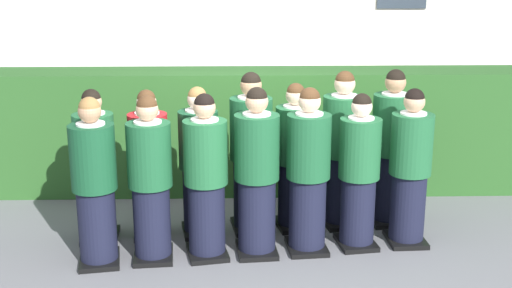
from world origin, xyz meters
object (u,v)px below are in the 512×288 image
Objects in this scene: student_rear_row_5 at (342,153)px; student_rear_row_6 at (392,151)px; student_front_row_2 at (206,180)px; student_rear_row_0 at (96,169)px; student_rear_row_2 at (199,165)px; student_front_row_5 at (359,175)px; student_front_row_1 at (150,183)px; student_in_red_blazer at (149,168)px; student_rear_row_3 at (251,156)px; student_front_row_4 at (308,175)px; student_rear_row_4 at (295,160)px; student_front_row_3 at (256,176)px; student_front_row_6 at (410,171)px; student_front_row_0 at (95,186)px.

student_rear_row_6 is (0.55, 0.04, 0.00)m from student_rear_row_5.
student_front_row_2 is at bearing -151.39° from student_rear_row_5.
student_rear_row_0 is 1.00× the size of student_rear_row_2.
student_front_row_5 is (1.53, 0.20, -0.02)m from student_front_row_2.
student_front_row_5 is at bearing -5.18° from student_rear_row_0.
student_front_row_2 is 1.54m from student_front_row_5.
student_in_red_blazer is (-0.09, 0.58, -0.03)m from student_front_row_1.
student_rear_row_3 is at bearing -173.96° from student_rear_row_6.
student_front_row_4 is 1.04× the size of student_rear_row_4.
student_front_row_3 is 0.98× the size of student_rear_row_3.
student_rear_row_0 is at bearing -172.46° from student_rear_row_5.
student_front_row_4 is 0.97× the size of student_rear_row_3.
student_rear_row_5 reaches higher than student_front_row_2.
student_rear_row_6 is at bearing 53.45° from student_front_row_5.
student_rear_row_4 reaches higher than student_rear_row_0.
student_front_row_5 is 1.18m from student_rear_row_3.
student_front_row_3 reaches higher than student_in_red_blazer.
student_in_red_blazer is 0.98× the size of student_rear_row_4.
student_front_row_3 reaches higher than student_rear_row_4.
student_rear_row_6 reaches higher than student_front_row_4.
student_rear_row_2 is 1.00× the size of student_rear_row_4.
student_front_row_6 is at bearing -14.04° from student_rear_row_3.
student_front_row_3 is at bearing -171.68° from student_front_row_5.
student_front_row_1 is 0.95× the size of student_rear_row_5.
student_front_row_4 is at bearing -45.09° from student_rear_row_3.
student_rear_row_6 reaches higher than student_rear_row_5.
student_front_row_5 is 0.79m from student_rear_row_6.
student_front_row_2 is at bearing -40.60° from student_in_red_blazer.
student_rear_row_3 reaches higher than student_front_row_1.
student_rear_row_0 is (-0.11, 0.59, -0.02)m from student_front_row_0.
student_front_row_2 is 1.04× the size of student_in_red_blazer.
student_front_row_4 reaches higher than student_rear_row_0.
student_front_row_3 is 1.05× the size of student_rear_row_4.
student_rear_row_5 reaches higher than student_rear_row_0.
student_front_row_4 reaches higher than student_front_row_1.
student_front_row_6 reaches higher than student_rear_row_0.
student_front_row_2 is 1.01m from student_front_row_4.
student_rear_row_6 reaches higher than student_rear_row_2.
student_in_red_blazer is at bearing -175.94° from student_rear_row_2.
student_front_row_4 is 1.07m from student_front_row_6.
student_front_row_5 is 0.79m from student_rear_row_4.
student_rear_row_5 is (2.61, 0.35, 0.06)m from student_rear_row_0.
student_rear_row_5 is (-0.61, 0.52, 0.04)m from student_front_row_6.
student_front_row_0 is 0.80m from student_in_red_blazer.
student_rear_row_5 is at bearing 37.74° from student_front_row_3.
student_front_row_3 is 0.52m from student_front_row_4.
student_rear_row_5 is (2.07, 0.26, 0.07)m from student_in_red_blazer.
student_front_row_3 is at bearing -173.11° from student_front_row_4.
student_front_row_1 is at bearing -174.19° from student_front_row_3.
student_front_row_1 is 0.80m from student_rear_row_0.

